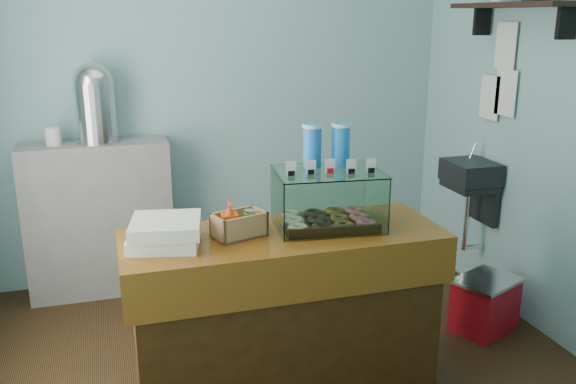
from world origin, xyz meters
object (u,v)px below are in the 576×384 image
object	(u,v)px
red_cooler	(485,304)
counter	(284,314)
display_case	(327,192)
coffee_urn	(95,101)

from	to	relation	value
red_cooler	counter	bearing A→B (deg)	167.56
display_case	counter	bearing A→B (deg)	-158.02
display_case	red_cooler	bearing A→B (deg)	15.85
counter	display_case	xyz separation A→B (m)	(0.25, 0.07, 0.61)
counter	coffee_urn	size ratio (longest dim) A/B	2.95
coffee_urn	red_cooler	xyz separation A→B (m)	(2.27, -1.30, -1.21)
counter	display_case	distance (m)	0.67
counter	red_cooler	distance (m)	1.47
coffee_urn	display_case	bearing A→B (deg)	-53.45
counter	red_cooler	xyz separation A→B (m)	(1.41, 0.27, -0.28)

